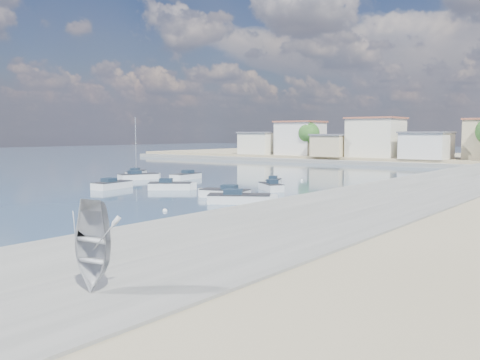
# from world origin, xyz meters

# --- Properties ---
(ground) EXTENTS (400.00, 400.00, 0.00)m
(ground) POSITION_xyz_m (0.00, 40.00, 0.00)
(ground) COLOR #334966
(ground) RESTS_ON ground
(seawall_walkway) EXTENTS (5.00, 90.00, 1.80)m
(seawall_walkway) POSITION_xyz_m (18.50, 13.00, 0.90)
(seawall_walkway) COLOR slate
(seawall_walkway) RESTS_ON ground
(breakwater) EXTENTS (2.00, 31.02, 0.35)m
(breakwater) POSITION_xyz_m (6.90, 12.69, 0.17)
(breakwater) COLOR black
(breakwater) RESTS_ON ground
(far_shore_land) EXTENTS (160.00, 40.00, 1.40)m
(far_shore_land) POSITION_xyz_m (0.00, 92.00, 0.70)
(far_shore_land) COLOR gray
(far_shore_land) RESTS_ON ground
(far_shore_quay) EXTENTS (160.00, 2.50, 0.80)m
(far_shore_quay) POSITION_xyz_m (0.00, 71.00, 0.40)
(far_shore_quay) COLOR slate
(far_shore_quay) RESTS_ON ground
(motorboat_a) EXTENTS (2.58, 5.63, 1.48)m
(motorboat_a) POSITION_xyz_m (-18.45, 10.07, 0.38)
(motorboat_a) COLOR silver
(motorboat_a) RESTS_ON ground
(motorboat_b) EXTENTS (5.02, 4.47, 1.48)m
(motorboat_b) POSITION_xyz_m (-12.12, 13.30, 0.38)
(motorboat_b) COLOR silver
(motorboat_b) RESTS_ON ground
(motorboat_c) EXTENTS (4.40, 3.88, 1.48)m
(motorboat_c) POSITION_xyz_m (-2.81, 19.34, 0.38)
(motorboat_c) COLOR silver
(motorboat_c) RESTS_ON ground
(motorboat_d) EXTENTS (5.52, 3.20, 1.48)m
(motorboat_d) POSITION_xyz_m (-2.97, 11.05, 0.38)
(motorboat_d) COLOR silver
(motorboat_d) RESTS_ON ground
(motorboat_e) EXTENTS (3.84, 5.99, 1.48)m
(motorboat_e) POSITION_xyz_m (-25.17, 20.27, 0.38)
(motorboat_e) COLOR silver
(motorboat_e) RESTS_ON ground
(motorboat_f) EXTENTS (2.92, 4.12, 1.48)m
(motorboat_f) POSITION_xyz_m (-5.35, 23.86, 0.38)
(motorboat_f) COLOR silver
(motorboat_f) RESTS_ON ground
(motorboat_g) EXTENTS (2.49, 5.70, 1.48)m
(motorboat_g) POSITION_xyz_m (-20.25, 23.95, 0.38)
(motorboat_g) COLOR silver
(motorboat_g) RESTS_ON ground
(motorboat_h) EXTENTS (5.99, 4.95, 1.48)m
(motorboat_h) POSITION_xyz_m (1.33, 8.70, 0.38)
(motorboat_h) COLOR silver
(motorboat_h) RESTS_ON ground
(sailboat) EXTENTS (4.61, 5.68, 9.00)m
(sailboat) POSITION_xyz_m (-29.85, 23.77, 0.42)
(sailboat) COLOR silver
(sailboat) RESTS_ON ground
(mooring_buoys) EXTENTS (19.39, 32.91, 0.39)m
(mooring_buoys) POSITION_xyz_m (4.55, 17.01, 0.05)
(mooring_buoys) COLOR white
(mooring_buoys) RESTS_ON ground
(overturned_dinghy) EXTENTS (2.89, 1.61, 0.52)m
(overturned_dinghy) POSITION_xyz_m (18.00, -20.66, 2.06)
(overturned_dinghy) COLOR #A5A8AD
(overturned_dinghy) RESTS_ON seawall_walkway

